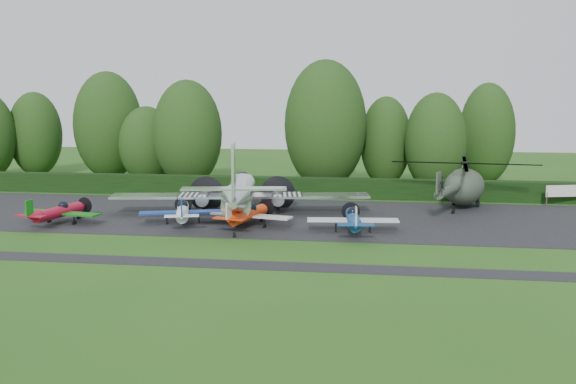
# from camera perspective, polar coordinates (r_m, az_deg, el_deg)

# --- Properties ---
(ground) EXTENTS (160.00, 160.00, 0.00)m
(ground) POSITION_cam_1_polar(r_m,az_deg,el_deg) (45.54, -6.11, -4.41)
(ground) COLOR #275518
(ground) RESTS_ON ground
(apron) EXTENTS (70.00, 18.00, 0.01)m
(apron) POSITION_cam_1_polar(r_m,az_deg,el_deg) (55.08, -3.54, -2.12)
(apron) COLOR black
(apron) RESTS_ON ground
(taxiway_verge) EXTENTS (70.00, 2.00, 0.00)m
(taxiway_verge) POSITION_cam_1_polar(r_m,az_deg,el_deg) (39.93, -8.24, -6.28)
(taxiway_verge) COLOR black
(taxiway_verge) RESTS_ON ground
(hedgerow) EXTENTS (90.00, 1.60, 2.00)m
(hedgerow) POSITION_cam_1_polar(r_m,az_deg,el_deg) (65.74, -1.60, -0.39)
(hedgerow) COLOR black
(hedgerow) RESTS_ON ground
(transport_plane) EXTENTS (22.24, 17.05, 7.13)m
(transport_plane) POSITION_cam_1_polar(r_m,az_deg,el_deg) (54.28, -4.37, -0.17)
(transport_plane) COLOR silver
(transport_plane) RESTS_ON ground
(light_plane_red) EXTENTS (6.57, 6.91, 2.53)m
(light_plane_red) POSITION_cam_1_polar(r_m,az_deg,el_deg) (54.14, -19.71, -1.67)
(light_plane_red) COLOR #A30F26
(light_plane_red) RESTS_ON ground
(light_plane_white) EXTENTS (6.85, 7.20, 2.63)m
(light_plane_white) POSITION_cam_1_polar(r_m,az_deg,el_deg) (51.67, -9.34, -1.69)
(light_plane_white) COLOR white
(light_plane_white) RESTS_ON ground
(light_plane_orange) EXTENTS (6.65, 6.99, 2.56)m
(light_plane_orange) POSITION_cam_1_polar(r_m,az_deg,el_deg) (49.89, -3.54, -2.00)
(light_plane_orange) COLOR red
(light_plane_orange) RESTS_ON ground
(light_plane_blue) EXTENTS (6.83, 7.19, 2.63)m
(light_plane_blue) POSITION_cam_1_polar(r_m,az_deg,el_deg) (47.99, 5.82, -2.41)
(light_plane_blue) COLOR navy
(light_plane_blue) RESTS_ON ground
(helicopter) EXTENTS (13.19, 15.44, 4.25)m
(helicopter) POSITION_cam_1_polar(r_m,az_deg,el_deg) (60.54, 15.41, 0.73)
(helicopter) COLOR #343F30
(helicopter) RESTS_ON ground
(sign_board) EXTENTS (3.49, 0.13, 1.96)m
(sign_board) POSITION_cam_1_polar(r_m,az_deg,el_deg) (65.06, 23.30, 0.01)
(sign_board) COLOR #3F3326
(sign_board) RESTS_ON ground
(tree_0) EXTENTS (6.59, 6.59, 9.03)m
(tree_0) POSITION_cam_1_polar(r_m,az_deg,el_deg) (77.63, -12.42, 4.12)
(tree_0) COLOR black
(tree_0) RESTS_ON ground
(tree_1) EXTENTS (7.72, 7.72, 12.03)m
(tree_1) POSITION_cam_1_polar(r_m,az_deg,el_deg) (73.17, -8.92, 5.14)
(tree_1) COLOR black
(tree_1) RESTS_ON ground
(tree_3) EXTENTS (6.58, 6.58, 10.76)m
(tree_3) POSITION_cam_1_polar(r_m,az_deg,el_deg) (88.45, -21.53, 4.80)
(tree_3) COLOR black
(tree_3) RESTS_ON ground
(tree_4) EXTENTS (6.54, 6.54, 10.60)m
(tree_4) POSITION_cam_1_polar(r_m,az_deg,el_deg) (70.42, 12.97, 4.32)
(tree_4) COLOR black
(tree_4) RESTS_ON ground
(tree_6) EXTENTS (6.39, 6.39, 11.76)m
(tree_6) POSITION_cam_1_polar(r_m,az_deg,el_deg) (78.25, 17.25, 4.97)
(tree_6) COLOR black
(tree_6) RESTS_ON ground
(tree_7) EXTENTS (5.71, 5.71, 10.19)m
(tree_7) POSITION_cam_1_polar(r_m,az_deg,el_deg) (73.53, 8.67, 4.44)
(tree_7) COLOR black
(tree_7) RESTS_ON ground
(tree_8) EXTENTS (8.95, 8.95, 14.14)m
(tree_8) POSITION_cam_1_polar(r_m,az_deg,el_deg) (70.39, 3.33, 5.96)
(tree_8) COLOR black
(tree_8) RESTS_ON ground
(tree_9) EXTENTS (8.34, 8.34, 13.23)m
(tree_9) POSITION_cam_1_polar(r_m,az_deg,el_deg) (82.46, -15.69, 5.71)
(tree_9) COLOR black
(tree_9) RESTS_ON ground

